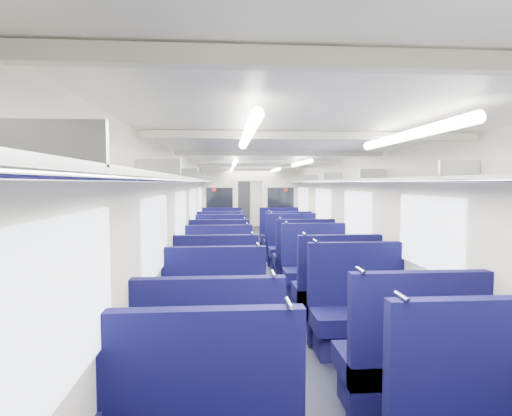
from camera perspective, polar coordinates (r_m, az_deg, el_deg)
name	(u,v)px	position (r m, az deg, el deg)	size (l,w,h in m)	color
floor	(257,267)	(9.48, 0.08, -8.27)	(2.80, 18.00, 0.01)	black
ceiling	(257,164)	(9.29, 0.09, 6.07)	(2.80, 18.00, 0.01)	silver
wall_left	(195,217)	(9.31, -8.54, -1.21)	(0.02, 18.00, 2.35)	beige
dado_left	(196,253)	(9.42, -8.40, -6.22)	(0.03, 17.90, 0.70)	#111139
wall_right	(317,216)	(9.52, 8.52, -1.11)	(0.02, 18.00, 2.35)	beige
dado_right	(316,252)	(9.62, 8.38, -6.01)	(0.03, 17.90, 0.70)	#111139
wall_far	(241,200)	(18.29, -2.05, 1.12)	(2.80, 0.02, 2.35)	beige
luggage_rack_left	(203,181)	(9.27, -7.43, 3.72)	(0.36, 17.40, 0.18)	#B2B5BA
luggage_rack_right	(310,181)	(9.45, 7.45, 3.71)	(0.36, 17.40, 0.18)	#B2B5BA
windows	(258,207)	(8.84, 0.31, 0.17)	(2.78, 15.60, 0.75)	white
ceiling_fittings	(258,167)	(9.03, 0.21, 5.76)	(2.70, 16.06, 0.11)	beige
end_door	(241,204)	(18.23, -2.04, 0.56)	(0.75, 0.06, 2.00)	black
bulkhead	(250,207)	(11.76, -0.82, 0.08)	(2.80, 0.10, 2.35)	beige
seat_4	(210,379)	(3.52, -6.40, -22.48)	(1.14, 0.63, 1.27)	#0E0E44
seat_5	(409,367)	(3.91, 20.52, -19.99)	(1.14, 0.63, 1.27)	#0E0E44
seat_6	(214,327)	(4.60, -5.84, -16.13)	(1.14, 0.63, 1.27)	#0E0E44
seat_7	(359,317)	(5.03, 14.14, -14.46)	(1.14, 0.63, 1.27)	#0E0E44
seat_8	(217,294)	(5.85, -5.47, -11.79)	(1.14, 0.63, 1.27)	#0E0E44
seat_9	(336,294)	(5.95, 11.04, -11.59)	(1.14, 0.63, 1.27)	#0E0E44
seat_10	(218,278)	(6.81, -5.29, -9.61)	(1.14, 0.63, 1.27)	#0E0E44
seat_11	(316,273)	(7.16, 8.31, -8.98)	(1.14, 0.63, 1.27)	#0E0E44
seat_12	(219,262)	(8.13, -5.12, -7.45)	(1.14, 0.63, 1.27)	#0E0E44
seat_13	(303,261)	(8.23, 6.61, -7.33)	(1.14, 0.63, 1.27)	#0E0E44
seat_14	(220,253)	(9.06, -5.03, -6.31)	(1.14, 0.63, 1.27)	#0E0E44
seat_15	(293,251)	(9.41, 5.21, -5.95)	(1.14, 0.63, 1.27)	#0E0E44
seat_16	(221,245)	(10.28, -4.94, -5.14)	(1.14, 0.63, 1.27)	#0E0E44
seat_17	(287,245)	(10.29, 4.38, -5.13)	(1.14, 0.63, 1.27)	#0E0E44
seat_18	(221,238)	(11.52, -4.86, -4.21)	(1.14, 0.63, 1.27)	#0E0E44
seat_19	(280,238)	(11.61, 3.38, -4.14)	(1.14, 0.63, 1.27)	#0E0E44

